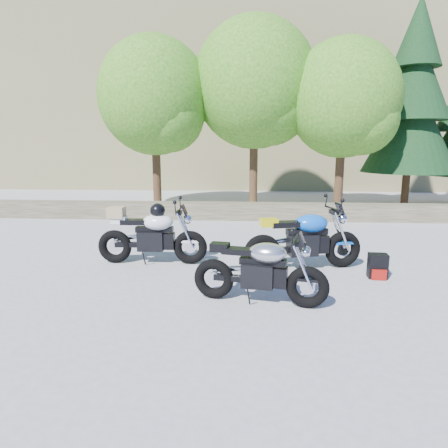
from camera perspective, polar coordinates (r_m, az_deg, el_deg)
The scene contains 11 objects.
ground at distance 6.73m, azimuth -2.26°, elevation -7.93°, with size 90.00×90.00×0.00m, color gray.
stone_wall at distance 12.00m, azimuth 0.42°, elevation 1.86°, with size 22.00×0.55×0.50m, color #433E2D.
hillside at distance 34.80m, azimuth 7.94°, elevation 19.91°, with size 80.00×30.00×15.00m, color olive.
tree_decid_left at distance 13.88m, azimuth -9.53°, elevation 17.01°, with size 3.67×3.67×5.62m.
tree_decid_mid at distance 13.98m, azimuth 4.86°, elevation 18.75°, with size 4.08×4.08×6.24m.
tree_decid_right at distance 13.66m, azimuth 17.19°, elevation 16.19°, with size 3.54×3.54×5.41m.
conifer_near at distance 15.61m, azimuth 25.40°, elevation 15.62°, with size 3.17×3.17×7.06m.
silver_bike at distance 5.65m, azimuth 5.22°, elevation -6.71°, with size 1.92×0.67×0.97m.
white_bike at distance 7.60m, azimuth -10.32°, elevation -1.45°, with size 2.08×0.66×1.15m.
blue_bike at distance 7.25m, azimuth 11.42°, elevation -2.31°, with size 2.17×0.82×1.10m.
backpack at distance 7.22m, azimuth 21.11°, elevation -5.67°, with size 0.32×0.28×0.42m.
Camera 1 is at (0.67, -6.32, 2.21)m, focal length 32.00 mm.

